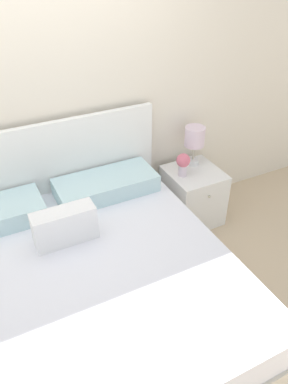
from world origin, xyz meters
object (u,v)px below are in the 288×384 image
at_px(bed, 82,290).
at_px(nightstand, 192,195).
at_px(flower_vase, 183,163).
at_px(table_lamp, 195,139).

bearing_deg(bed, nightstand, 26.51).
height_order(nightstand, flower_vase, flower_vase).
height_order(bed, table_lamp, bed).
bearing_deg(bed, table_lamp, 29.78).
height_order(bed, nightstand, bed).
height_order(table_lamp, flower_vase, table_lamp).
xyz_separation_m(bed, nightstand, (1.29, 0.65, -0.04)).
xyz_separation_m(nightstand, table_lamp, (0.06, 0.13, 0.51)).
distance_m(nightstand, flower_vase, 0.41).
distance_m(bed, flower_vase, 1.38).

